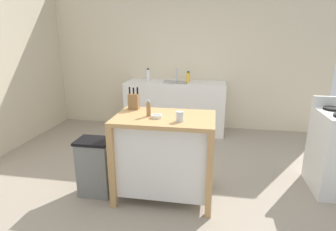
{
  "coord_description": "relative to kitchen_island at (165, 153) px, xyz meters",
  "views": [
    {
      "loc": [
        0.53,
        -2.54,
        1.68
      ],
      "look_at": [
        0.06,
        0.22,
        0.85
      ],
      "focal_mm": 28.96,
      "sensor_mm": 36.0,
      "label": 1
    }
  ],
  "objects": [
    {
      "name": "ground_plane",
      "position": [
        -0.06,
        -0.02,
        -0.5
      ],
      "size": [
        6.02,
        6.02,
        0.0
      ],
      "primitive_type": "plane",
      "color": "gray",
      "rests_on": "ground"
    },
    {
      "name": "wall_back",
      "position": [
        -0.06,
        2.46,
        0.8
      ],
      "size": [
        5.02,
        0.1,
        2.6
      ],
      "primitive_type": "cube",
      "color": "beige",
      "rests_on": "ground"
    },
    {
      "name": "wall_left",
      "position": [
        -2.57,
        0.92,
        0.8
      ],
      "size": [
        0.1,
        3.09,
        2.6
      ],
      "primitive_type": "cube",
      "color": "beige",
      "rests_on": "ground"
    },
    {
      "name": "kitchen_island",
      "position": [
        0.0,
        0.0,
        0.0
      ],
      "size": [
        1.01,
        0.65,
        0.9
      ],
      "color": "tan",
      "rests_on": "ground"
    },
    {
      "name": "knife_block",
      "position": [
        -0.38,
        0.22,
        0.49
      ],
      "size": [
        0.11,
        0.09,
        0.24
      ],
      "color": "olive",
      "rests_on": "kitchen_island"
    },
    {
      "name": "bowl_stoneware_deep",
      "position": [
        -0.07,
        -0.07,
        0.41
      ],
      "size": [
        0.11,
        0.11,
        0.03
      ],
      "color": "silver",
      "rests_on": "kitchen_island"
    },
    {
      "name": "drinking_cup",
      "position": [
        0.17,
        -0.14,
        0.44
      ],
      "size": [
        0.07,
        0.07,
        0.1
      ],
      "color": "silver",
      "rests_on": "kitchen_island"
    },
    {
      "name": "pepper_grinder",
      "position": [
        -0.16,
        -0.02,
        0.48
      ],
      "size": [
        0.04,
        0.04,
        0.17
      ],
      "color": "#9E7042",
      "rests_on": "kitchen_island"
    },
    {
      "name": "trash_bin",
      "position": [
        -0.74,
        -0.09,
        -0.19
      ],
      "size": [
        0.36,
        0.28,
        0.63
      ],
      "color": "slate",
      "rests_on": "ground"
    },
    {
      "name": "sink_counter",
      "position": [
        -0.2,
        2.11,
        -0.05
      ],
      "size": [
        1.74,
        0.6,
        0.9
      ],
      "color": "white",
      "rests_on": "ground"
    },
    {
      "name": "sink_faucet",
      "position": [
        -0.2,
        2.25,
        0.5
      ],
      "size": [
        0.02,
        0.02,
        0.22
      ],
      "color": "#B7BCC1",
      "rests_on": "sink_counter"
    },
    {
      "name": "bottle_spray_cleaner",
      "position": [
        0.02,
        2.13,
        0.48
      ],
      "size": [
        0.07,
        0.07,
        0.19
      ],
      "color": "yellow",
      "rests_on": "sink_counter"
    },
    {
      "name": "bottle_hand_soap",
      "position": [
        -0.7,
        2.15,
        0.5
      ],
      "size": [
        0.06,
        0.06,
        0.23
      ],
      "color": "white",
      "rests_on": "sink_counter"
    }
  ]
}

